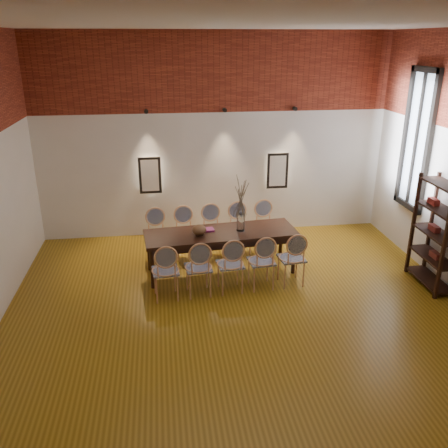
{
  "coord_description": "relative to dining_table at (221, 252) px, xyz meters",
  "views": [
    {
      "loc": [
        -1.07,
        -5.82,
        3.82
      ],
      "look_at": [
        -0.11,
        1.22,
        1.05
      ],
      "focal_mm": 38.0,
      "sensor_mm": 36.0,
      "label": 1
    }
  ],
  "objects": [
    {
      "name": "chair_far_c",
      "position": [
        -0.06,
        0.69,
        0.09
      ],
      "size": [
        0.48,
        0.48,
        0.94
      ],
      "primitive_type": null,
      "rotation": [
        0.0,
        0.0,
        3.23
      ],
      "color": "tan",
      "rests_on": "floor"
    },
    {
      "name": "chair_near_a",
      "position": [
        -0.97,
        -0.78,
        0.09
      ],
      "size": [
        0.48,
        0.48,
        0.94
      ],
      "primitive_type": null,
      "rotation": [
        0.0,
        0.0,
        0.09
      ],
      "color": "tan",
      "rests_on": "floor"
    },
    {
      "name": "spot_fixture_left",
      "position": [
        -1.19,
        1.8,
        2.17
      ],
      "size": [
        0.08,
        0.1,
        0.08
      ],
      "primitive_type": "cylinder",
      "rotation": [
        1.57,
        0.0,
        0.0
      ],
      "color": "black",
      "rests_on": "wall_back"
    },
    {
      "name": "vase",
      "position": [
        0.35,
        0.03,
        0.53
      ],
      "size": [
        0.14,
        0.14,
        0.3
      ],
      "primitive_type": "cylinder",
      "color": "silver",
      "rests_on": "dining_table"
    },
    {
      "name": "brick_band_back",
      "position": [
        0.11,
        1.86,
        2.88
      ],
      "size": [
        7.0,
        0.02,
        1.5
      ],
      "primitive_type": "cube",
      "color": "maroon",
      "rests_on": "ground"
    },
    {
      "name": "floor",
      "position": [
        0.11,
        -1.62,
        -0.39
      ],
      "size": [
        7.0,
        7.0,
        0.02
      ],
      "primitive_type": "cube",
      "color": "#936A17",
      "rests_on": "ground"
    },
    {
      "name": "chair_near_d",
      "position": [
        0.58,
        -0.65,
        0.09
      ],
      "size": [
        0.48,
        0.48,
        0.94
      ],
      "primitive_type": null,
      "rotation": [
        0.0,
        0.0,
        0.09
      ],
      "color": "tan",
      "rests_on": "floor"
    },
    {
      "name": "dining_table",
      "position": [
        0.0,
        0.0,
        0.0
      ],
      "size": [
        2.65,
        1.06,
        0.75
      ],
      "primitive_type": "cube",
      "rotation": [
        0.0,
        0.0,
        0.09
      ],
      "color": "black",
      "rests_on": "floor"
    },
    {
      "name": "chair_near_e",
      "position": [
        1.09,
        -0.6,
        0.09
      ],
      "size": [
        0.48,
        0.48,
        0.94
      ],
      "primitive_type": null,
      "rotation": [
        0.0,
        0.0,
        0.09
      ],
      "color": "tan",
      "rests_on": "floor"
    },
    {
      "name": "chair_far_b",
      "position": [
        -0.58,
        0.65,
        0.09
      ],
      "size": [
        0.48,
        0.48,
        0.94
      ],
      "primitive_type": null,
      "rotation": [
        0.0,
        0.0,
        3.23
      ],
      "color": "tan",
      "rests_on": "floor"
    },
    {
      "name": "ceiling",
      "position": [
        0.11,
        -1.62,
        3.63
      ],
      "size": [
        7.0,
        7.0,
        0.02
      ],
      "primitive_type": "cube",
      "color": "silver",
      "rests_on": "ground"
    },
    {
      "name": "spot_fixture_mid",
      "position": [
        0.31,
        1.8,
        2.17
      ],
      "size": [
        0.08,
        0.1,
        0.08
      ],
      "primitive_type": "cylinder",
      "rotation": [
        1.57,
        0.0,
        0.0
      ],
      "color": "black",
      "rests_on": "wall_back"
    },
    {
      "name": "bowl",
      "position": [
        -0.38,
        -0.08,
        0.46
      ],
      "size": [
        0.24,
        0.24,
        0.18
      ],
      "primitive_type": "ellipsoid",
      "color": "brown",
      "rests_on": "dining_table"
    },
    {
      "name": "spot_fixture_right",
      "position": [
        1.71,
        1.8,
        2.17
      ],
      "size": [
        0.08,
        0.1,
        0.08
      ],
      "primitive_type": "cylinder",
      "rotation": [
        1.57,
        0.0,
        0.0
      ],
      "color": "black",
      "rests_on": "wall_back"
    },
    {
      "name": "niche_right",
      "position": [
        1.41,
        1.83,
        0.93
      ],
      "size": [
        0.36,
        0.06,
        0.66
      ],
      "primitive_type": "cube",
      "color": "#FFEAC6",
      "rests_on": "wall_back"
    },
    {
      "name": "chair_far_a",
      "position": [
        -1.09,
        0.6,
        0.09
      ],
      "size": [
        0.48,
        0.48,
        0.94
      ],
      "primitive_type": null,
      "rotation": [
        0.0,
        0.0,
        3.23
      ],
      "color": "tan",
      "rests_on": "floor"
    },
    {
      "name": "wall_back",
      "position": [
        0.11,
        1.93,
        1.62
      ],
      "size": [
        7.0,
        0.1,
        4.0
      ],
      "primitive_type": "cube",
      "color": "silver",
      "rests_on": "ground"
    },
    {
      "name": "book",
      "position": [
        -0.24,
        0.09,
        0.39
      ],
      "size": [
        0.27,
        0.2,
        0.03
      ],
      "primitive_type": "cube",
      "rotation": [
        0.0,
        0.0,
        0.09
      ],
      "color": "#7F225A",
      "rests_on": "dining_table"
    },
    {
      "name": "wall_front",
      "position": [
        0.11,
        -5.17,
        1.62
      ],
      "size": [
        7.0,
        0.1,
        4.0
      ],
      "primitive_type": "cube",
      "color": "silver",
      "rests_on": "ground"
    },
    {
      "name": "shelving_rack",
      "position": [
        3.39,
        -0.93,
        0.53
      ],
      "size": [
        0.39,
        1.0,
        1.8
      ],
      "primitive_type": null,
      "rotation": [
        0.0,
        0.0,
        -0.01
      ],
      "color": "black",
      "rests_on": "floor"
    },
    {
      "name": "window_glass",
      "position": [
        3.57,
        0.38,
        1.77
      ],
      "size": [
        0.02,
        0.78,
        2.38
      ],
      "primitive_type": "cube",
      "color": "silver",
      "rests_on": "wall_right"
    },
    {
      "name": "window_frame",
      "position": [
        3.55,
        0.38,
        1.77
      ],
      "size": [
        0.08,
        0.9,
        2.5
      ],
      "primitive_type": "cube",
      "color": "black",
      "rests_on": "wall_right"
    },
    {
      "name": "chair_near_c",
      "position": [
        0.06,
        -0.69,
        0.09
      ],
      "size": [
        0.48,
        0.48,
        0.94
      ],
      "primitive_type": null,
      "rotation": [
        0.0,
        0.0,
        0.09
      ],
      "color": "tan",
      "rests_on": "floor"
    },
    {
      "name": "brick_band_front",
      "position": [
        0.11,
        -5.1,
        2.88
      ],
      "size": [
        7.0,
        0.02,
        1.5
      ],
      "primitive_type": "cube",
      "color": "maroon",
      "rests_on": "ground"
    },
    {
      "name": "chair_far_d",
      "position": [
        0.46,
        0.74,
        0.09
      ],
      "size": [
        0.48,
        0.48,
        0.94
      ],
      "primitive_type": null,
      "rotation": [
        0.0,
        0.0,
        3.23
      ],
      "color": "tan",
      "rests_on": "floor"
    },
    {
      "name": "chair_near_b",
      "position": [
        -0.46,
        -0.74,
        0.09
      ],
      "size": [
        0.48,
        0.48,
        0.94
      ],
      "primitive_type": null,
      "rotation": [
        0.0,
        0.0,
        0.09
      ],
      "color": "tan",
      "rests_on": "floor"
    },
    {
      "name": "window_mullion",
      "position": [
        3.55,
        0.38,
        1.77
      ],
      "size": [
        0.06,
        0.06,
        2.4
      ],
      "primitive_type": "cube",
      "color": "black",
      "rests_on": "wall_right"
    },
    {
      "name": "chair_far_e",
      "position": [
        0.97,
        0.78,
        0.09
      ],
      "size": [
        0.48,
        0.48,
        0.94
      ],
      "primitive_type": null,
      "rotation": [
        0.0,
        0.0,
        3.23
      ],
      "color": "tan",
      "rests_on": "floor"
    },
    {
      "name": "niche_left",
      "position": [
        -1.19,
        1.83,
        0.93
      ],
      "size": [
        0.36,
        0.06,
        0.66
      ],
      "primitive_type": "cube",
      "color": "#FFEAC6",
      "rests_on": "wall_back"
    },
    {
      "name": "dried_branches",
      "position": [
        0.35,
        0.03,
        0.98
      ],
      "size": [
        0.5,
        0.5,
        0.7
      ],
      "primitive_type": null,
      "color": "brown",
      "rests_on": "vase"
    }
  ]
}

